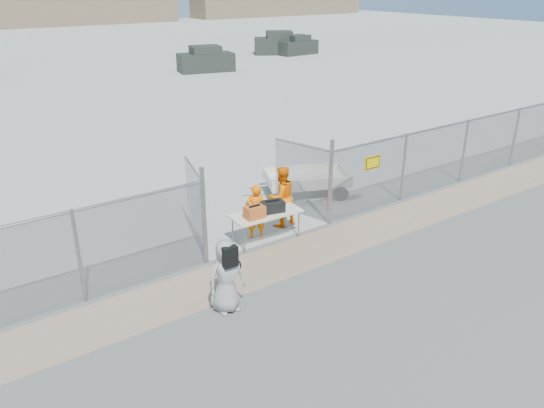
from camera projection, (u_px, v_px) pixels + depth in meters
ground at (319, 273)px, 12.78m from camera, size 160.00×160.00×0.00m
dirt_strip at (294, 256)px, 13.54m from camera, size 44.00×1.60×0.01m
chain_link_fence at (272, 204)px, 13.86m from camera, size 40.00×0.20×2.20m
folding_table at (266, 226)px, 14.22m from camera, size 1.94×0.88×0.81m
orange_bag at (255, 212)px, 13.69m from camera, size 0.51×0.35×0.32m
black_duffel at (273, 207)px, 14.06m from camera, size 0.68×0.49×0.30m
security_worker_left at (256, 212)px, 14.21m from camera, size 0.67×0.57×1.55m
security_worker_right at (281, 197)px, 14.89m from camera, size 0.90×0.72×1.78m
visitor at (226, 276)px, 11.04m from camera, size 0.83×0.56×1.65m
utility_trailer at (307, 182)px, 17.24m from camera, size 3.83×2.95×0.83m
parked_vehicle_near at (206, 59)px, 39.77m from camera, size 4.41×2.70×1.86m
parked_vehicle_mid at (279, 43)px, 48.93m from camera, size 4.89×3.96×2.02m
parked_vehicle_far at (297, 45)px, 48.76m from camera, size 3.88×1.95×1.71m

